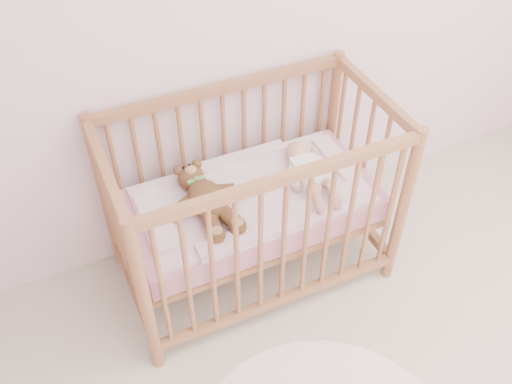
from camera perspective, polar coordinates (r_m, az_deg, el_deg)
crib at (r=2.82m, az=-0.42°, el=-1.12°), size 1.36×0.76×1.00m
mattress at (r=2.83m, az=-0.42°, el=-1.34°), size 1.22×0.62×0.13m
blanket at (r=2.78m, az=-0.43°, el=-0.24°), size 1.10×0.58×0.06m
baby at (r=2.82m, az=5.26°, el=2.33°), size 0.28×0.52×0.12m
teddy_bear at (r=2.65m, az=-4.92°, el=-0.66°), size 0.41×0.55×0.14m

